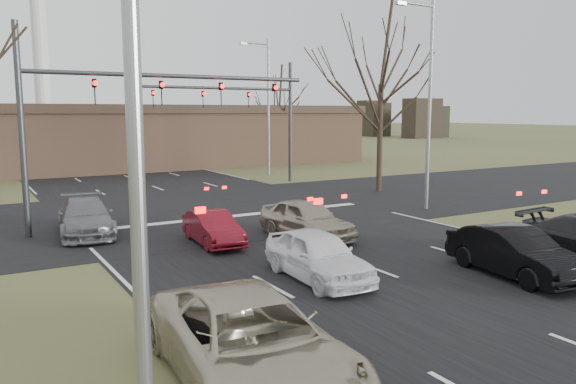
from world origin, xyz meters
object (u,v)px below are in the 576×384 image
Objects in this scene: mast_arm_near at (111,103)px; car_white_sedan at (318,255)px; building at (129,136)px; car_red_ahead at (213,228)px; car_silver_ahead at (307,219)px; mast_arm_far at (253,107)px; streetlight_right_near at (427,94)px; car_silver_suv at (250,343)px; car_black_hatch at (514,252)px; streetlight_left at (148,27)px; car_grey_ahead at (86,217)px; streetlight_right_far at (266,100)px.

mast_arm_near is 2.90× the size of car_white_sedan.
building reaches higher than car_red_ahead.
mast_arm_near is 9.02m from car_silver_ahead.
car_white_sedan is 5.57m from car_red_ahead.
mast_arm_far is 13.28m from streetlight_right_near.
mast_arm_far is at bearing 70.88° from car_white_sedan.
building is 40.59m from car_silver_suv.
streetlight_right_near is 1.78× the size of car_silver_suv.
car_black_hatch is at bearing -98.00° from mast_arm_far.
mast_arm_far reaches higher than car_black_hatch.
mast_arm_near is 17.38m from streetlight_left.
streetlight_left is at bearing -141.57° from streetlight_right_near.
car_white_sedan is (-4.03, -35.02, -1.95)m from building.
car_silver_suv is 1.30× the size of car_black_hatch.
mast_arm_near is 2.52× the size of car_grey_ahead.
streetlight_left is (-10.82, -42.00, 2.92)m from building.
car_white_sedan is (4.47, 4.63, -0.07)m from car_silver_suv.
building is 4.24× the size of streetlight_right_far.
streetlight_right_near is 2.78× the size of car_red_ahead.
building is 3.50× the size of mast_arm_near.
mast_arm_far is at bearing -128.11° from streetlight_right_far.
car_silver_suv is at bearing 45.41° from streetlight_left.
building is at bearing 78.98° from car_grey_ahead.
car_white_sedan is (-10.86, -7.02, -4.88)m from streetlight_right_near.
mast_arm_far is 28.04m from car_silver_suv.
car_silver_suv is 9.70m from car_black_hatch.
streetlight_right_near is 2.40× the size of car_white_sedan.
car_red_ahead is at bearing -40.71° from car_grey_ahead.
streetlight_left is 2.31× the size of car_silver_ahead.
mast_arm_far is (11.41, 10.00, -0.06)m from mast_arm_near.
mast_arm_far reaches higher than car_grey_ahead.
streetlight_right_near reaches higher than car_silver_ahead.
mast_arm_far is 17.01m from car_silver_ahead.
mast_arm_near is 2.80× the size of car_silver_ahead.
streetlight_right_near reaches higher than mast_arm_near.
mast_arm_near is at bearing -138.78° from mast_arm_far.
mast_arm_near is 3.37× the size of car_red_ahead.
car_red_ahead is at bearing 102.13° from car_white_sedan.
car_grey_ahead is (-9.50, 12.16, -0.02)m from car_black_hatch.
car_grey_ahead is at bearing -108.43° from building.
streetlight_right_near reaches higher than car_red_ahead.
mast_arm_far reaches higher than car_red_ahead.
car_black_hatch is 10.06m from car_red_ahead.
car_white_sedan is at bearing -147.12° from streetlight_right_near.
car_silver_suv is at bearing -160.29° from car_black_hatch.
building is at bearing 123.65° from streetlight_right_far.
streetlight_right_near is 2.08× the size of car_grey_ahead.
building is at bearing 105.58° from mast_arm_far.
streetlight_left is 2.30× the size of car_black_hatch.
streetlight_right_near is at bearing -91.68° from streetlight_right_far.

